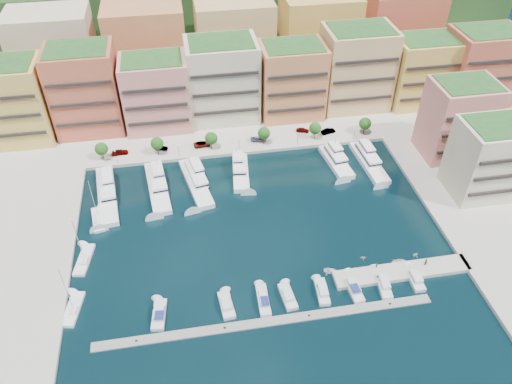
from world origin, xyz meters
TOP-DOWN VIEW (x-y plane):
  - ground at (0.00, 0.00)m, footprint 400.00×400.00m
  - north_quay at (0.00, 62.00)m, footprint 220.00×64.00m
  - east_quay at (62.00, -8.00)m, footprint 34.00×76.00m
  - hillside at (0.00, 110.00)m, footprint 240.00×40.00m
  - south_pontoon at (-3.00, -30.00)m, footprint 72.00×2.20m
  - finger_pier at (30.00, -22.00)m, footprint 32.00×5.00m
  - apartment_0 at (-66.00, 49.99)m, footprint 22.00×16.50m
  - apartment_1 at (-44.00, 51.99)m, footprint 20.00×16.50m
  - apartment_2 at (-23.00, 49.99)m, footprint 20.00×15.50m
  - apartment_3 at (-2.00, 51.99)m, footprint 22.00×16.50m
  - apartment_4 at (20.00, 49.99)m, footprint 20.00×15.50m
  - apartment_5 at (42.00, 51.99)m, footprint 22.00×16.50m
  - apartment_6 at (64.00, 49.99)m, footprint 20.00×15.50m
  - apartment_7 at (84.00, 47.99)m, footprint 22.00×16.50m
  - apartment_east_a at (62.00, 19.99)m, footprint 18.00×14.50m
  - apartment_east_b at (62.00, 1.99)m, footprint 18.00×14.50m
  - backblock_0 at (-55.00, 74.00)m, footprint 26.00×18.00m
  - backblock_1 at (-25.00, 74.00)m, footprint 26.00×18.00m
  - backblock_2 at (5.00, 74.00)m, footprint 26.00×18.00m
  - backblock_3 at (35.00, 74.00)m, footprint 26.00×18.00m
  - backblock_4 at (65.00, 74.00)m, footprint 26.00×18.00m
  - tree_0 at (-40.00, 33.50)m, footprint 3.80×3.80m
  - tree_1 at (-24.00, 33.50)m, footprint 3.80×3.80m
  - tree_2 at (-8.00, 33.50)m, footprint 3.80×3.80m
  - tree_3 at (8.00, 33.50)m, footprint 3.80×3.80m
  - tree_4 at (24.00, 33.50)m, footprint 3.80×3.80m
  - tree_5 at (40.00, 33.50)m, footprint 3.80×3.80m
  - lamppost_0 at (-36.00, 31.20)m, footprint 0.30×0.30m
  - lamppost_1 at (-18.00, 31.20)m, footprint 0.30×0.30m
  - lamppost_2 at (0.00, 31.20)m, footprint 0.30×0.30m
  - lamppost_3 at (18.00, 31.20)m, footprint 0.30×0.30m
  - lamppost_4 at (36.00, 31.20)m, footprint 0.30×0.30m
  - yacht_0 at (-38.24, 17.83)m, footprint 7.35×24.75m
  - yacht_1 at (-24.66, 18.68)m, footprint 7.22×22.79m
  - yacht_2 at (-14.08, 18.94)m, footprint 8.48×22.41m
  - yacht_3 at (-1.14, 21.32)m, footprint 6.09×17.14m
  - yacht_5 at (27.27, 21.56)m, footprint 6.63×16.69m
  - yacht_6 at (36.69, 19.70)m, footprint 5.76×20.52m
  - cruiser_1 at (-25.27, -24.60)m, footprint 3.61×8.01m
  - cruiser_3 at (-10.93, -24.58)m, footprint 3.23×7.40m
  - cruiser_4 at (-2.88, -24.61)m, footprint 2.65×8.57m
  - cruiser_5 at (2.57, -24.58)m, footprint 3.22×7.33m
  - cruiser_6 at (10.33, -24.58)m, footprint 2.97×7.44m
  - cruiser_7 at (17.43, -24.61)m, footprint 2.96×8.62m
  - cruiser_8 at (24.42, -24.60)m, footprint 3.25×8.87m
  - cruiser_9 at (32.03, -24.58)m, footprint 2.78×7.28m
  - sailboat_2 at (-40.07, 7.79)m, footprint 4.12×9.59m
  - sailboat_1 at (-42.33, -5.81)m, footprint 4.51×10.12m
  - sailboat_0 at (-43.40, -19.96)m, footprint 4.39×9.35m
  - tender_1 at (22.71, -16.19)m, footprint 1.57×1.42m
  - tender_3 at (35.25, -17.52)m, footprint 2.03×1.90m
  - tender_2 at (30.64, -19.00)m, footprint 3.62×2.71m
  - tender_0 at (14.06, -19.00)m, footprint 4.10×3.51m
  - car_0 at (-35.24, 35.26)m, footprint 4.76×2.11m
  - car_1 at (-23.22, 35.58)m, footprint 4.27×2.60m
  - car_2 at (-10.71, 35.39)m, footprint 5.57×2.96m
  - car_3 at (6.57, 35.06)m, footprint 5.06×2.99m
  - car_4 at (21.28, 37.80)m, footprint 4.37×2.74m
  - car_5 at (29.05, 35.63)m, footprint 4.92×2.79m
  - person_0 at (24.38, -20.16)m, footprint 0.49×0.64m
  - person_1 at (35.72, -21.29)m, footprint 0.93×0.75m

SIDE VIEW (x-z plane):
  - ground at x=0.00m, z-range 0.00..0.00m
  - north_quay at x=0.00m, z-range -1.00..1.00m
  - east_quay at x=62.00m, z-range -1.00..1.00m
  - hillside at x=0.00m, z-range -29.00..29.00m
  - south_pontoon at x=-3.00m, z-range -0.17..0.17m
  - finger_pier at x=30.00m, z-range -1.00..1.00m
  - sailboat_1 at x=-42.33m, z-range -6.29..6.91m
  - sailboat_0 at x=-43.40m, z-range -6.29..6.91m
  - sailboat_2 at x=-40.07m, z-range -6.29..6.91m
  - tender_2 at x=30.64m, z-range 0.00..0.71m
  - tender_0 at x=14.06m, z-range 0.00..0.72m
  - tender_1 at x=22.71m, z-range 0.00..0.72m
  - tender_3 at x=35.25m, z-range 0.00..0.86m
  - cruiser_8 at x=24.42m, z-range -0.73..1.82m
  - cruiser_6 at x=10.33m, z-range -0.73..1.82m
  - cruiser_3 at x=-10.93m, z-range -0.73..1.82m
  - cruiser_9 at x=32.03m, z-range -0.73..1.82m
  - cruiser_5 at x=2.57m, z-range -0.73..1.82m
  - cruiser_4 at x=-2.88m, z-range -0.76..1.90m
  - cruiser_7 at x=17.43m, z-range -0.76..1.90m
  - cruiser_1 at x=-25.27m, z-range -0.76..1.90m
  - yacht_1 at x=-24.66m, z-range -2.56..4.74m
  - yacht_0 at x=-38.24m, z-range -2.44..4.86m
  - yacht_2 at x=-14.08m, z-range -2.44..4.86m
  - yacht_6 at x=36.69m, z-range -2.44..4.86m
  - yacht_5 at x=27.27m, z-range -2.44..4.86m
  - yacht_3 at x=-1.14m, z-range -2.44..4.86m
  - car_1 at x=-23.22m, z-range 1.00..2.33m
  - car_3 at x=6.57m, z-range 1.00..2.37m
  - car_4 at x=21.28m, z-range 1.00..2.39m
  - car_2 at x=-10.71m, z-range 1.00..2.49m
  - car_5 at x=29.05m, z-range 1.00..2.53m
  - person_0 at x=24.38m, z-range 1.00..2.56m
  - car_0 at x=-35.24m, z-range 1.00..2.59m
  - person_1 at x=35.72m, z-range 1.00..2.84m
  - lamppost_0 at x=-36.00m, z-range 1.73..5.93m
  - lamppost_1 at x=-18.00m, z-range 1.73..5.93m
  - lamppost_2 at x=0.00m, z-range 1.73..5.93m
  - lamppost_3 at x=18.00m, z-range 1.73..5.93m
  - lamppost_4 at x=36.00m, z-range 1.73..5.93m
  - tree_0 at x=-40.00m, z-range 1.92..7.57m
  - tree_1 at x=-24.00m, z-range 1.92..7.57m
  - tree_2 at x=-8.00m, z-range 1.92..7.57m
  - tree_3 at x=8.00m, z-range 1.92..7.57m
  - tree_4 at x=24.00m, z-range 1.92..7.57m
  - tree_5 at x=40.00m, z-range 1.92..7.57m
  - apartment_east_b at x=62.00m, z-range 0.91..21.71m
  - apartment_east_a at x=62.00m, z-range 0.91..23.71m
  - apartment_2 at x=-23.00m, z-range 0.91..23.71m
  - apartment_6 at x=64.00m, z-range 0.91..23.71m
  - apartment_4 at x=20.00m, z-range 0.91..24.71m
  - apartment_0 at x=-66.00m, z-range 0.91..25.71m
  - apartment_7 at x=84.00m, z-range 0.91..25.71m
  - apartment_3 at x=-2.00m, z-range 0.91..26.71m
  - apartment_5 at x=42.00m, z-range 0.91..27.71m
  - apartment_1 at x=-44.00m, z-range 0.91..27.71m
  - backblock_0 at x=-55.00m, z-range 1.00..31.00m
  - backblock_1 at x=-25.00m, z-range 1.00..31.00m
  - backblock_2 at x=5.00m, z-range 1.00..31.00m
  - backblock_3 at x=35.00m, z-range 1.00..31.00m
  - backblock_4 at x=65.00m, z-range 1.00..31.00m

